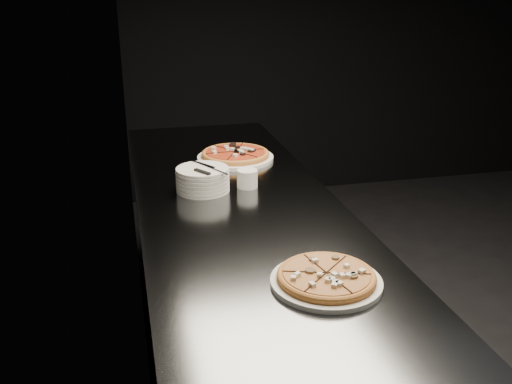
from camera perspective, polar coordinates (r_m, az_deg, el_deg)
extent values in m
cube|color=black|center=(1.93, -12.77, 11.15)|extent=(0.02, 5.00, 2.80)
cube|color=black|center=(5.08, 17.08, 16.34)|extent=(5.00, 0.02, 2.80)
cube|color=slate|center=(2.31, -1.47, -12.17)|extent=(0.70, 2.40, 0.90)
cube|color=slate|center=(2.10, -1.58, -1.53)|extent=(0.74, 2.44, 0.02)
cylinder|color=white|center=(1.58, 7.02, -8.91)|extent=(0.30, 0.30, 0.01)
cylinder|color=#C77F3B|center=(1.57, 7.04, -8.50)|extent=(0.33, 0.33, 0.01)
torus|color=#C77F3B|center=(1.57, 7.05, -8.32)|extent=(0.34, 0.34, 0.02)
cylinder|color=#EFA14F|center=(1.57, 7.06, -8.17)|extent=(0.30, 0.30, 0.01)
cylinder|color=white|center=(2.62, -2.07, 3.42)|extent=(0.35, 0.35, 0.02)
cylinder|color=#C77F3B|center=(2.61, -2.08, 3.73)|extent=(0.32, 0.32, 0.01)
torus|color=#C77F3B|center=(2.61, -2.08, 3.87)|extent=(0.33, 0.33, 0.02)
cylinder|color=#B03419|center=(2.61, -2.08, 3.98)|extent=(0.29, 0.29, 0.01)
cylinder|color=white|center=(2.24, -5.32, 0.35)|extent=(0.20, 0.20, 0.02)
cylinder|color=white|center=(2.24, -5.34, 0.72)|extent=(0.20, 0.20, 0.02)
cylinder|color=white|center=(2.23, -5.35, 1.09)|extent=(0.20, 0.20, 0.02)
cylinder|color=white|center=(2.23, -5.36, 1.46)|extent=(0.20, 0.20, 0.02)
cylinder|color=white|center=(2.22, -5.38, 1.83)|extent=(0.20, 0.20, 0.02)
cylinder|color=white|center=(2.22, -5.39, 2.21)|extent=(0.20, 0.20, 0.02)
cube|color=silver|center=(2.25, -5.29, 2.77)|extent=(0.09, 0.12, 0.00)
cube|color=black|center=(2.16, -5.40, 2.03)|extent=(0.06, 0.08, 0.01)
cube|color=silver|center=(2.21, -4.57, 2.42)|extent=(0.06, 0.20, 0.00)
cylinder|color=silver|center=(2.26, -0.87, 1.35)|extent=(0.08, 0.08, 0.07)
cylinder|color=black|center=(2.25, -0.88, 2.01)|extent=(0.07, 0.07, 0.01)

